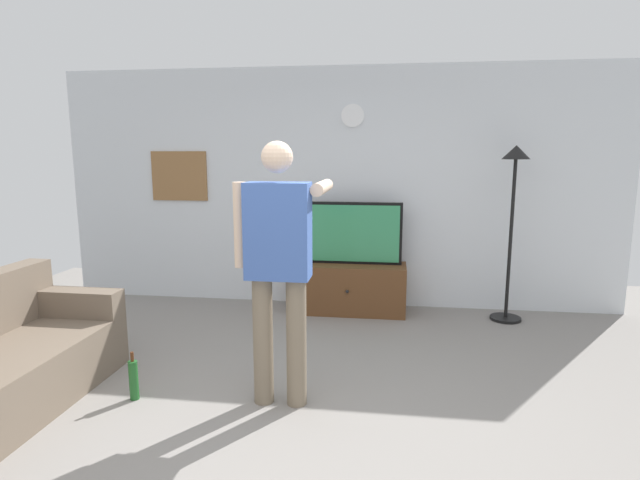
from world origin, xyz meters
name	(u,v)px	position (x,y,z in m)	size (l,w,h in m)	color
ground_plane	(285,439)	(0.00, 0.00, 0.00)	(8.40, 8.40, 0.00)	gray
back_wall	(336,188)	(0.00, 2.95, 1.35)	(6.40, 0.10, 2.70)	silver
tv_stand	(349,288)	(0.19, 2.60, 0.27)	(1.24, 0.49, 0.54)	brown
television	(350,233)	(0.19, 2.65, 0.88)	(1.14, 0.07, 0.68)	black
wall_clock	(353,116)	(0.19, 2.89, 2.16)	(0.25, 0.25, 0.03)	white
framed_picture	(180,176)	(-1.85, 2.90, 1.48)	(0.67, 0.04, 0.58)	olive
floor_lamp	(513,197)	(1.87, 2.54, 1.31)	(0.32, 0.32, 1.83)	black
person_standing_nearer_lamp	(279,258)	(-0.12, 0.46, 1.05)	(0.61, 0.78, 1.83)	#7A6B56
beverage_bottle	(134,380)	(-1.18, 0.36, 0.15)	(0.07, 0.07, 0.36)	#1E5923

